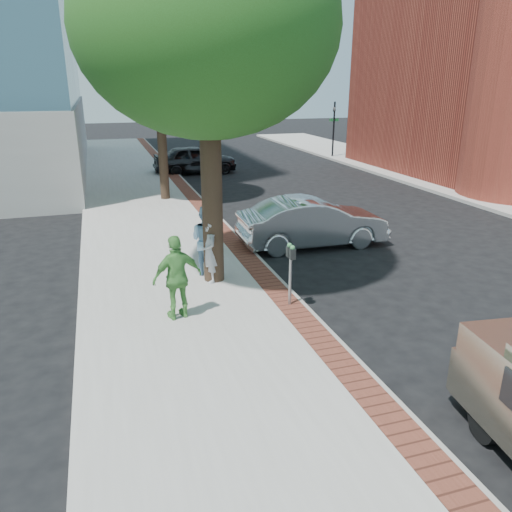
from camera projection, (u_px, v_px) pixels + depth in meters
name	position (u px, v px, depth m)	size (l,w,h in m)	color
ground	(258.00, 311.00, 11.61)	(120.00, 120.00, 0.00)	black
sidewalk	(153.00, 225.00, 18.36)	(5.00, 60.00, 0.15)	#9E9991
brick_strip	(212.00, 218.00, 18.96)	(0.60, 60.00, 0.01)	brown
curb	(221.00, 219.00, 19.08)	(0.10, 60.00, 0.15)	gray
sidewalk_far	(505.00, 196.00, 22.91)	(5.00, 60.00, 0.15)	#9E9991
signal_near	(164.00, 130.00, 30.93)	(0.70, 0.15, 3.80)	black
signal_far	(334.00, 125.00, 34.22)	(0.70, 0.15, 3.80)	black
tree_near	(207.00, 28.00, 11.11)	(6.00, 6.00, 8.51)	black
tree_far	(158.00, 76.00, 20.52)	(4.80, 4.80, 7.14)	black
parking_meter	(291.00, 262.00, 11.26)	(0.12, 0.32, 1.47)	gray
person_gray	(210.00, 252.00, 12.68)	(0.59, 0.39, 1.63)	#A1A1A6
person_officer	(207.00, 240.00, 13.14)	(0.92, 0.72, 1.90)	#8EB9DB
person_green	(177.00, 277.00, 10.67)	(1.10, 0.46, 1.87)	#539B46
sedan_silver	(313.00, 222.00, 16.00)	(1.66, 4.76, 1.57)	silver
bg_car	(195.00, 159.00, 28.92)	(1.92, 4.76, 1.62)	black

